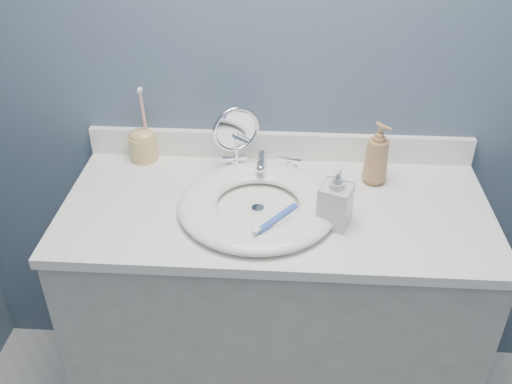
# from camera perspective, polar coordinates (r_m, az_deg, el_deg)

# --- Properties ---
(back_wall) EXTENTS (2.20, 0.02, 2.40)m
(back_wall) POSITION_cam_1_polar(r_m,az_deg,el_deg) (1.72, 2.54, 12.85)
(back_wall) COLOR #475E6B
(back_wall) RESTS_ON ground
(vanity_cabinet) EXTENTS (1.20, 0.55, 0.85)m
(vanity_cabinet) POSITION_cam_1_polar(r_m,az_deg,el_deg) (1.93, 1.74, -12.40)
(vanity_cabinet) COLOR #BDB7AD
(vanity_cabinet) RESTS_ON ground
(countertop) EXTENTS (1.22, 0.57, 0.03)m
(countertop) POSITION_cam_1_polar(r_m,az_deg,el_deg) (1.64, 1.99, -1.67)
(countertop) COLOR white
(countertop) RESTS_ON vanity_cabinet
(backsplash) EXTENTS (1.22, 0.02, 0.09)m
(backsplash) POSITION_cam_1_polar(r_m,az_deg,el_deg) (1.83, 2.32, 4.64)
(backsplash) COLOR white
(backsplash) RESTS_ON countertop
(basin) EXTENTS (0.45, 0.45, 0.04)m
(basin) POSITION_cam_1_polar(r_m,az_deg,el_deg) (1.60, 0.19, -1.23)
(basin) COLOR white
(basin) RESTS_ON countertop
(drain) EXTENTS (0.04, 0.04, 0.01)m
(drain) POSITION_cam_1_polar(r_m,az_deg,el_deg) (1.60, 0.19, -1.67)
(drain) COLOR silver
(drain) RESTS_ON countertop
(faucet) EXTENTS (0.25, 0.13, 0.07)m
(faucet) POSITION_cam_1_polar(r_m,az_deg,el_deg) (1.76, 0.58, 2.68)
(faucet) COLOR silver
(faucet) RESTS_ON countertop
(makeup_mirror) EXTENTS (0.14, 0.08, 0.22)m
(makeup_mirror) POSITION_cam_1_polar(r_m,az_deg,el_deg) (1.72, -2.00, 5.52)
(makeup_mirror) COLOR silver
(makeup_mirror) RESTS_ON countertop
(soap_bottle_amber) EXTENTS (0.11, 0.11, 0.19)m
(soap_bottle_amber) POSITION_cam_1_polar(r_m,az_deg,el_deg) (1.72, 12.02, 3.79)
(soap_bottle_amber) COLOR #9F7448
(soap_bottle_amber) RESTS_ON countertop
(soap_bottle_clear) EXTENTS (0.10, 0.11, 0.18)m
(soap_bottle_clear) POSITION_cam_1_polar(r_m,az_deg,el_deg) (1.52, 7.99, -0.41)
(soap_bottle_clear) COLOR silver
(soap_bottle_clear) RESTS_ON countertop
(toothbrush_holder) EXTENTS (0.09, 0.09, 0.25)m
(toothbrush_holder) POSITION_cam_1_polar(r_m,az_deg,el_deg) (1.85, -11.23, 4.77)
(toothbrush_holder) COLOR tan
(toothbrush_holder) RESTS_ON countertop
(toothbrush_lying) EXTENTS (0.12, 0.15, 0.02)m
(toothbrush_lying) POSITION_cam_1_polar(r_m,az_deg,el_deg) (1.50, 2.01, -2.76)
(toothbrush_lying) COLOR #3456B8
(toothbrush_lying) RESTS_ON basin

